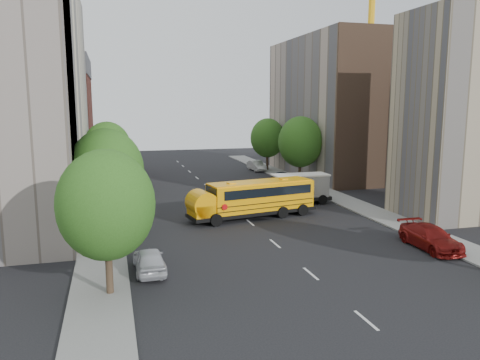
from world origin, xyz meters
name	(u,v)px	position (x,y,z in m)	size (l,w,h in m)	color
ground	(243,217)	(0.00, 0.00, 0.00)	(120.00, 120.00, 0.00)	black
sidewalk_left	(104,212)	(-11.50, 5.00, 0.06)	(3.00, 80.00, 0.12)	slate
sidewalk_right	(338,198)	(11.50, 5.00, 0.06)	(3.00, 80.00, 0.12)	slate
lane_markings	(217,195)	(0.00, 10.00, 0.01)	(0.15, 64.00, 0.01)	silver
building_left_cream	(18,98)	(-18.00, 6.00, 10.00)	(10.00, 26.00, 20.00)	beige
building_left_redbrick	(51,127)	(-18.00, 28.00, 6.50)	(10.00, 15.00, 13.00)	maroon
building_right_near	(466,116)	(18.00, -4.50, 8.50)	(10.00, 7.00, 17.00)	tan
building_right_far	(332,108)	(18.00, 20.00, 9.00)	(10.00, 22.00, 18.00)	tan
building_right_sidewall	(377,109)	(18.00, 9.00, 9.00)	(10.10, 0.30, 18.00)	brown
tower_crane	(385,4)	(30.25, 28.00, 24.48)	(28.50, 1.20, 35.75)	#F6AF14
street_tree_0	(106,205)	(-11.00, -14.00, 4.64)	(4.80, 4.80, 7.41)	#38281C
street_tree_1	(107,171)	(-11.00, -4.00, 4.95)	(5.12, 5.12, 7.90)	#38281C
street_tree_2	(107,149)	(-11.00, 14.00, 4.83)	(4.99, 4.99, 7.71)	#38281C
street_tree_4	(300,142)	(11.00, 14.00, 5.08)	(5.25, 5.25, 8.10)	#38281C
street_tree_5	(267,138)	(11.00, 26.00, 4.70)	(4.86, 4.86, 7.51)	#38281C
school_bus	(252,197)	(0.61, -0.44, 1.76)	(11.47, 4.55, 3.16)	black
safari_truck	(296,188)	(6.36, 3.82, 1.51)	(6.71, 2.53, 2.86)	black
parked_car_0	(149,260)	(-8.80, -11.24, 0.71)	(1.68, 4.19, 1.43)	silver
parked_car_1	(134,201)	(-8.80, 6.14, 0.66)	(1.40, 4.00, 1.32)	silver
parked_car_2	(122,180)	(-9.60, 18.10, 0.72)	(2.37, 5.15, 1.43)	black
parked_car_3	(431,237)	(9.60, -11.79, 0.76)	(2.14, 5.27, 1.53)	maroon
parked_car_4	(284,178)	(9.27, 14.79, 0.72)	(1.70, 4.22, 1.44)	#2E3451
parked_car_5	(257,166)	(9.48, 26.26, 0.73)	(1.54, 4.42, 1.46)	#A5A59F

